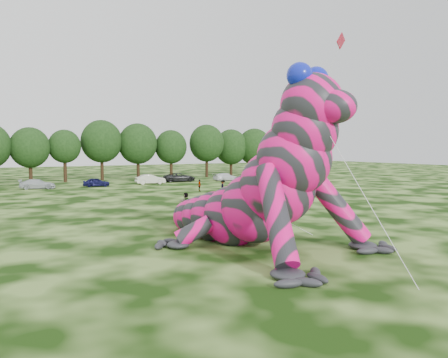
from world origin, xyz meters
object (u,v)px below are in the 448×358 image
at_px(inflatable_gecko, 236,160).
at_px(car_4, 96,182).
at_px(car_5, 150,179).
at_px(spectator_5, 186,201).
at_px(tree_10, 102,150).
at_px(tree_17, 309,150).
at_px(tree_11, 138,151).
at_px(spectator_3, 199,185).
at_px(tree_12, 171,154).
at_px(tree_15, 254,152).
at_px(tree_14, 231,152).
at_px(car_6, 180,177).
at_px(car_7, 225,177).
at_px(tree_8, 30,155).
at_px(tree_13, 207,151).
at_px(tree_16, 277,152).
at_px(flying_kite, 336,54).
at_px(spectator_2, 223,187).
at_px(tree_9, 65,156).
at_px(car_3, 37,184).

xyz_separation_m(inflatable_gecko, car_4, (1.03, 42.39, -4.38)).
xyz_separation_m(car_5, spectator_5, (-6.48, -28.51, 0.05)).
height_order(tree_10, tree_17, tree_10).
xyz_separation_m(tree_11, spectator_3, (0.20, -25.38, -4.26)).
height_order(tree_12, car_4, tree_12).
xyz_separation_m(tree_11, tree_15, (24.69, -0.42, -0.22)).
xyz_separation_m(tree_12, spectator_3, (-6.03, -24.92, -3.71)).
relative_size(tree_14, car_6, 1.77).
xyz_separation_m(car_7, spectator_5, (-20.11, -28.88, 0.14)).
bearing_deg(inflatable_gecko, tree_11, 59.24).
distance_m(car_6, car_7, 7.98).
bearing_deg(spectator_5, inflatable_gecko, 49.20).
relative_size(tree_8, car_5, 1.94).
bearing_deg(tree_8, tree_14, 2.64).
bearing_deg(tree_13, tree_12, 175.08).
relative_size(tree_10, tree_17, 1.02).
xyz_separation_m(tree_15, tree_16, (6.97, 1.60, -0.13)).
height_order(flying_kite, spectator_2, flying_kite).
height_order(tree_16, tree_17, tree_17).
distance_m(tree_16, car_5, 35.95).
height_order(tree_15, car_7, tree_15).
distance_m(inflatable_gecko, tree_13, 58.64).
distance_m(tree_12, car_6, 9.89).
height_order(tree_9, car_3, tree_9).
relative_size(tree_11, car_5, 2.19).
xyz_separation_m(tree_11, tree_16, (31.66, 1.18, -0.35)).
distance_m(tree_11, car_6, 11.11).
xyz_separation_m(tree_10, car_6, (10.53, -9.76, -4.51)).
height_order(flying_kite, tree_14, flying_kite).
xyz_separation_m(car_6, spectator_2, (-2.66, -20.10, 0.13)).
bearing_deg(spectator_2, car_6, 28.51).
xyz_separation_m(car_7, spectator_3, (-11.70, -14.18, 0.11)).
bearing_deg(tree_13, tree_10, 175.79).
relative_size(flying_kite, tree_11, 1.58).
xyz_separation_m(flying_kite, spectator_2, (-1.02, 18.45, -12.91)).
relative_size(inflatable_gecko, tree_16, 2.14).
height_order(tree_14, spectator_3, tree_14).
distance_m(tree_16, spectator_3, 41.36).
bearing_deg(tree_16, inflatable_gecko, -127.63).
relative_size(tree_15, car_3, 2.05).
relative_size(tree_17, spectator_2, 5.94).
xyz_separation_m(tree_15, tree_17, (13.47, -1.11, 0.33)).
distance_m(tree_15, spectator_2, 37.39).
relative_size(flying_kite, car_5, 3.45).
relative_size(flying_kite, spectator_5, 9.82).
height_order(tree_14, tree_17, tree_17).
height_order(car_5, car_7, car_5).
xyz_separation_m(tree_11, tree_12, (6.23, -0.46, -0.55)).
distance_m(tree_14, tree_17, 18.61).
xyz_separation_m(flying_kite, spectator_5, (-10.70, 7.84, -12.97)).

